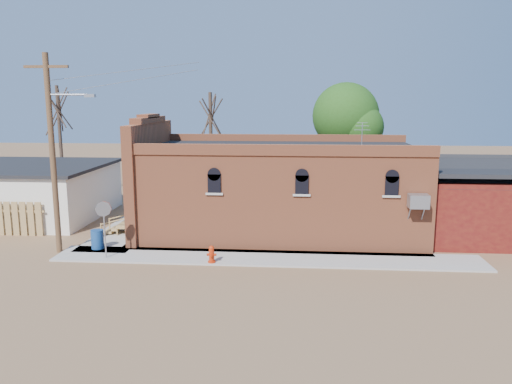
# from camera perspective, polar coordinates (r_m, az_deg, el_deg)

# --- Properties ---
(ground) EXTENTS (120.00, 120.00, 0.00)m
(ground) POSITION_cam_1_polar(r_m,az_deg,el_deg) (21.66, -2.87, -8.30)
(ground) COLOR brown
(ground) RESTS_ON ground
(sidewalk_south) EXTENTS (19.00, 2.20, 0.08)m
(sidewalk_south) POSITION_cam_1_polar(r_m,az_deg,el_deg) (22.36, 1.28, -7.57)
(sidewalk_south) COLOR #9E9991
(sidewalk_south) RESTS_ON ground
(sidewalk_west) EXTENTS (2.60, 10.00, 0.08)m
(sidewalk_west) POSITION_cam_1_polar(r_m,az_deg,el_deg) (28.67, -13.92, -3.84)
(sidewalk_west) COLOR #9E9991
(sidewalk_west) RESTS_ON ground
(brick_bar) EXTENTS (16.40, 7.97, 6.30)m
(brick_bar) POSITION_cam_1_polar(r_m,az_deg,el_deg) (26.26, 2.17, 0.31)
(brick_bar) COLOR #BA5D39
(brick_bar) RESTS_ON ground
(red_shed) EXTENTS (5.40, 6.40, 4.30)m
(red_shed) POSITION_cam_1_polar(r_m,az_deg,el_deg) (27.71, 22.99, -0.14)
(red_shed) COLOR #4F0D0F
(red_shed) RESTS_ON ground
(utility_pole) EXTENTS (3.12, 0.26, 9.00)m
(utility_pole) POSITION_cam_1_polar(r_m,az_deg,el_deg) (24.20, -22.15, 4.50)
(utility_pole) COLOR #4A391D
(utility_pole) RESTS_ON ground
(tree_bare_near) EXTENTS (2.80, 2.80, 7.65)m
(tree_bare_near) POSITION_cam_1_polar(r_m,az_deg,el_deg) (33.84, -5.23, 8.70)
(tree_bare_near) COLOR #473328
(tree_bare_near) RESTS_ON ground
(tree_bare_far) EXTENTS (2.80, 2.80, 8.16)m
(tree_bare_far) POSITION_cam_1_polar(r_m,az_deg,el_deg) (38.18, -21.67, 8.80)
(tree_bare_far) COLOR #473328
(tree_bare_far) RESTS_ON ground
(tree_leafy) EXTENTS (4.40, 4.40, 8.15)m
(tree_leafy) POSITION_cam_1_polar(r_m,az_deg,el_deg) (34.02, 10.21, 8.54)
(tree_leafy) COLOR #473328
(tree_leafy) RESTS_ON ground
(fire_hydrant) EXTENTS (0.44, 0.43, 0.75)m
(fire_hydrant) POSITION_cam_1_polar(r_m,az_deg,el_deg) (21.63, -5.10, -7.09)
(fire_hydrant) COLOR #BA280A
(fire_hydrant) RESTS_ON sidewalk_south
(stop_sign) EXTENTS (0.62, 0.41, 2.55)m
(stop_sign) POSITION_cam_1_polar(r_m,az_deg,el_deg) (22.79, -17.00, -2.46)
(stop_sign) COLOR #95959A
(stop_sign) RESTS_ON sidewalk_south
(trash_barrel) EXTENTS (0.75, 0.75, 0.89)m
(trash_barrel) POSITION_cam_1_polar(r_m,az_deg,el_deg) (24.67, -17.68, -5.17)
(trash_barrel) COLOR navy
(trash_barrel) RESTS_ON sidewalk_west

